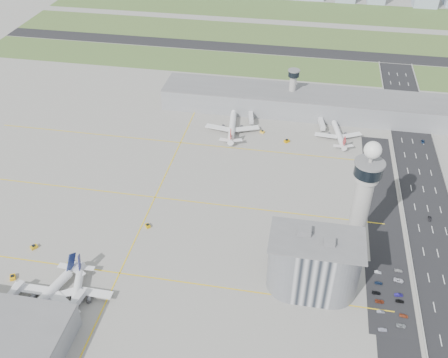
% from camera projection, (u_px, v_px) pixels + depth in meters
% --- Properties ---
extents(ground, '(1000.00, 1000.00, 0.00)m').
position_uv_depth(ground, '(212.00, 241.00, 260.98)').
color(ground, '#9C9991').
extents(grass_strip_0, '(480.00, 50.00, 0.08)m').
position_uv_depth(grass_strip_0, '(240.00, 64.00, 441.21)').
color(grass_strip_0, '#475F2D').
rests_on(grass_strip_0, ground).
extents(grass_strip_1, '(480.00, 60.00, 0.08)m').
position_uv_depth(grass_strip_1, '(252.00, 34.00, 500.33)').
color(grass_strip_1, '#4E6530').
rests_on(grass_strip_1, ground).
extents(grass_strip_2, '(480.00, 70.00, 0.08)m').
position_uv_depth(grass_strip_2, '(261.00, 8.00, 563.40)').
color(grass_strip_2, '#4C6C33').
rests_on(grass_strip_2, ground).
extents(runway, '(480.00, 22.00, 0.10)m').
position_uv_depth(runway, '(246.00, 48.00, 470.37)').
color(runway, black).
rests_on(runway, ground).
extents(highway, '(28.00, 500.00, 0.10)m').
position_uv_depth(highway, '(442.00, 270.00, 244.42)').
color(highway, black).
rests_on(highway, ground).
extents(barrier_left, '(0.60, 500.00, 1.20)m').
position_uv_depth(barrier_left, '(412.00, 266.00, 246.11)').
color(barrier_left, '#9E9E99').
rests_on(barrier_left, ground).
extents(landside_road, '(18.00, 260.00, 0.08)m').
position_uv_depth(landside_road, '(391.00, 279.00, 240.14)').
color(landside_road, black).
rests_on(landside_road, ground).
extents(parking_lot, '(20.00, 44.00, 0.10)m').
position_uv_depth(parking_lot, '(389.00, 297.00, 230.96)').
color(parking_lot, black).
rests_on(parking_lot, ground).
extents(taxiway_line_h_0, '(260.00, 0.60, 0.01)m').
position_uv_depth(taxiway_line_h_0, '(120.00, 273.00, 243.08)').
color(taxiway_line_h_0, yellow).
rests_on(taxiway_line_h_0, ground).
extents(taxiway_line_h_1, '(260.00, 0.60, 0.01)m').
position_uv_depth(taxiway_line_h_1, '(155.00, 197.00, 290.38)').
color(taxiway_line_h_1, yellow).
rests_on(taxiway_line_h_1, ground).
extents(taxiway_line_h_2, '(260.00, 0.60, 0.01)m').
position_uv_depth(taxiway_line_h_2, '(181.00, 143.00, 337.68)').
color(taxiway_line_h_2, yellow).
rests_on(taxiway_line_h_2, ground).
extents(taxiway_line_v, '(0.60, 260.00, 0.01)m').
position_uv_depth(taxiway_line_v, '(155.00, 197.00, 290.38)').
color(taxiway_line_v, yellow).
rests_on(taxiway_line_v, ground).
extents(control_tower, '(14.00, 14.00, 64.50)m').
position_uv_depth(control_tower, '(363.00, 195.00, 235.98)').
color(control_tower, '#ADAAA5').
rests_on(control_tower, ground).
extents(secondary_tower, '(8.60, 8.60, 31.90)m').
position_uv_depth(secondary_tower, '(293.00, 87.00, 363.67)').
color(secondary_tower, '#ADAAA5').
rests_on(secondary_tower, ground).
extents(admin_building, '(42.00, 24.00, 33.50)m').
position_uv_depth(admin_building, '(314.00, 264.00, 227.01)').
color(admin_building, '#B2B2B7').
rests_on(admin_building, ground).
extents(terminal_pier, '(210.00, 32.00, 15.80)m').
position_uv_depth(terminal_pier, '(305.00, 102.00, 367.18)').
color(terminal_pier, gray).
rests_on(terminal_pier, ground).
extents(airplane_near_b, '(49.65, 54.33, 12.73)m').
position_uv_depth(airplane_near_b, '(43.00, 294.00, 224.51)').
color(airplane_near_b, white).
rests_on(airplane_near_b, ground).
extents(airplane_near_c, '(42.97, 47.04, 11.03)m').
position_uv_depth(airplane_near_c, '(75.00, 293.00, 226.21)').
color(airplane_near_c, white).
rests_on(airplane_near_c, ground).
extents(airplane_far_a, '(42.96, 48.88, 12.56)m').
position_uv_depth(airplane_far_a, '(232.00, 123.00, 346.82)').
color(airplane_far_a, white).
rests_on(airplane_far_a, ground).
extents(airplane_far_b, '(39.76, 44.31, 10.81)m').
position_uv_depth(airplane_far_b, '(339.00, 130.00, 340.08)').
color(airplane_far_b, white).
rests_on(airplane_far_b, ground).
extents(jet_bridge_near_1, '(5.39, 14.31, 5.70)m').
position_uv_depth(jet_bridge_near_1, '(3.00, 307.00, 223.12)').
color(jet_bridge_near_1, silver).
rests_on(jet_bridge_near_1, ground).
extents(jet_bridge_near_2, '(5.39, 14.31, 5.70)m').
position_uv_depth(jet_bridge_near_2, '(66.00, 317.00, 218.80)').
color(jet_bridge_near_2, silver).
rests_on(jet_bridge_near_2, ground).
extents(jet_bridge_far_0, '(5.39, 14.31, 5.70)m').
position_uv_depth(jet_bridge_far_0, '(251.00, 114.00, 363.05)').
color(jet_bridge_far_0, silver).
rests_on(jet_bridge_far_0, ground).
extents(jet_bridge_far_1, '(5.39, 14.31, 5.70)m').
position_uv_depth(jet_bridge_far_1, '(320.00, 121.00, 355.86)').
color(jet_bridge_far_1, silver).
rests_on(jet_bridge_far_1, ground).
extents(tug_0, '(3.71, 4.15, 2.00)m').
position_uv_depth(tug_0, '(13.00, 277.00, 239.81)').
color(tug_0, '#F8AD0B').
rests_on(tug_0, ground).
extents(tug_1, '(3.96, 4.19, 2.01)m').
position_uv_depth(tug_1, '(34.00, 247.00, 256.29)').
color(tug_1, gold).
rests_on(tug_1, ground).
extents(tug_2, '(3.34, 3.35, 1.63)m').
position_uv_depth(tug_2, '(70.00, 263.00, 247.65)').
color(tug_2, yellow).
rests_on(tug_2, ground).
extents(tug_3, '(3.61, 3.73, 1.79)m').
position_uv_depth(tug_3, '(148.00, 226.00, 269.43)').
color(tug_3, '#CE9D06').
rests_on(tug_3, ground).
extents(tug_4, '(3.57, 3.12, 1.73)m').
position_uv_depth(tug_4, '(262.00, 132.00, 347.54)').
color(tug_4, yellow).
rests_on(tug_4, ground).
extents(tug_5, '(4.23, 4.06, 2.03)m').
position_uv_depth(tug_5, '(287.00, 141.00, 337.68)').
color(tug_5, '#CD8D01').
rests_on(tug_5, ground).
extents(car_lot_0, '(4.01, 1.97, 1.31)m').
position_uv_depth(car_lot_0, '(383.00, 330.00, 216.06)').
color(car_lot_0, silver).
rests_on(car_lot_0, ground).
extents(car_lot_1, '(3.71, 1.71, 1.18)m').
position_uv_depth(car_lot_1, '(381.00, 312.00, 223.86)').
color(car_lot_1, gray).
rests_on(car_lot_1, ground).
extents(car_lot_2, '(4.13, 1.95, 1.14)m').
position_uv_depth(car_lot_2, '(380.00, 301.00, 228.50)').
color(car_lot_2, maroon).
rests_on(car_lot_2, ground).
extents(car_lot_3, '(4.00, 1.71, 1.15)m').
position_uv_depth(car_lot_3, '(376.00, 293.00, 232.51)').
color(car_lot_3, black).
rests_on(car_lot_3, ground).
extents(car_lot_4, '(3.62, 1.49, 1.23)m').
position_uv_depth(car_lot_4, '(379.00, 283.00, 237.30)').
color(car_lot_4, '#1A2C4C').
rests_on(car_lot_4, ground).
extents(car_lot_5, '(3.43, 1.46, 1.10)m').
position_uv_depth(car_lot_5, '(378.00, 272.00, 242.93)').
color(car_lot_5, silver).
rests_on(car_lot_5, ground).
extents(car_lot_6, '(4.14, 1.93, 1.15)m').
position_uv_depth(car_lot_6, '(401.00, 326.00, 217.77)').
color(car_lot_6, '#969BA1').
rests_on(car_lot_6, ground).
extents(car_lot_7, '(4.07, 2.02, 1.13)m').
position_uv_depth(car_lot_7, '(404.00, 316.00, 222.01)').
color(car_lot_7, '#9B3F20').
rests_on(car_lot_7, ground).
extents(car_lot_8, '(3.79, 1.59, 1.28)m').
position_uv_depth(car_lot_8, '(400.00, 301.00, 228.53)').
color(car_lot_8, black).
rests_on(car_lot_8, ground).
extents(car_lot_9, '(4.12, 2.00, 1.30)m').
position_uv_depth(car_lot_9, '(399.00, 295.00, 231.40)').
color(car_lot_9, navy).
rests_on(car_lot_9, ground).
extents(car_lot_10, '(4.93, 2.75, 1.30)m').
position_uv_depth(car_lot_10, '(399.00, 280.00, 238.61)').
color(car_lot_10, silver).
rests_on(car_lot_10, ground).
extents(car_lot_11, '(3.92, 1.63, 1.13)m').
position_uv_depth(car_lot_11, '(399.00, 271.00, 243.67)').
color(car_lot_11, '#ACADAF').
rests_on(car_lot_11, ground).
extents(car_hw_1, '(1.57, 3.89, 1.25)m').
position_uv_depth(car_hw_1, '(430.00, 219.00, 274.41)').
color(car_hw_1, black).
rests_on(car_hw_1, ground).
extents(car_hw_2, '(2.37, 4.45, 1.19)m').
position_uv_depth(car_hw_2, '(423.00, 142.00, 337.71)').
color(car_hw_2, navy).
rests_on(car_hw_2, ground).
extents(car_hw_4, '(1.69, 3.72, 1.24)m').
position_uv_depth(car_hw_4, '(393.00, 100.00, 386.25)').
color(car_hw_4, gray).
rests_on(car_hw_4, ground).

